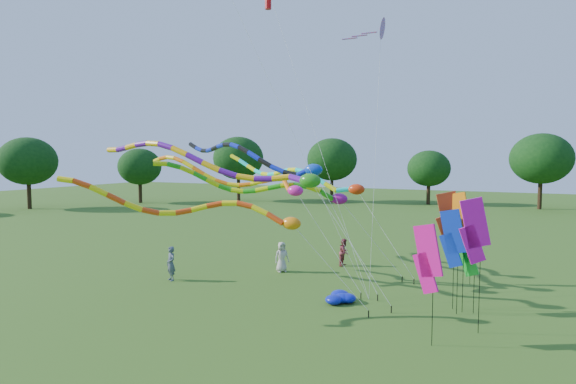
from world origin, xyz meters
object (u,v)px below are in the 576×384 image
at_px(person_b, 171,264).
at_px(person_c, 344,252).
at_px(tube_kite_orange, 239,178).
at_px(blue_nylon_heap, 344,297).
at_px(person_a, 282,257).
at_px(tube_kite_red, 209,210).

relative_size(person_b, person_c, 1.11).
bearing_deg(tube_kite_orange, person_c, 59.48).
height_order(blue_nylon_heap, person_a, person_a).
bearing_deg(blue_nylon_heap, tube_kite_orange, 167.45).
relative_size(tube_kite_orange, person_b, 7.01).
bearing_deg(person_b, tube_kite_red, -9.26).
bearing_deg(tube_kite_red, person_b, 119.64).
distance_m(blue_nylon_heap, person_a, 6.38).
bearing_deg(blue_nylon_heap, person_c, 108.58).
xyz_separation_m(tube_kite_red, blue_nylon_heap, (4.38, 4.17, -4.20)).
distance_m(tube_kite_orange, blue_nylon_heap, 8.28).
distance_m(blue_nylon_heap, person_b, 9.51).
bearing_deg(tube_kite_red, tube_kite_orange, 85.28).
bearing_deg(person_c, person_b, 139.11).
xyz_separation_m(person_b, person_c, (7.18, 7.21, -0.09)).
xyz_separation_m(tube_kite_red, person_c, (2.08, 11.02, -3.59)).
relative_size(tube_kite_orange, blue_nylon_heap, 8.42).
bearing_deg(person_a, blue_nylon_heap, -85.75).
xyz_separation_m(blue_nylon_heap, person_c, (-2.30, 6.85, 0.61)).
bearing_deg(tube_kite_red, blue_nylon_heap, 20.02).
height_order(person_a, person_c, person_a).
xyz_separation_m(tube_kite_orange, blue_nylon_heap, (6.28, -1.40, -5.21)).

